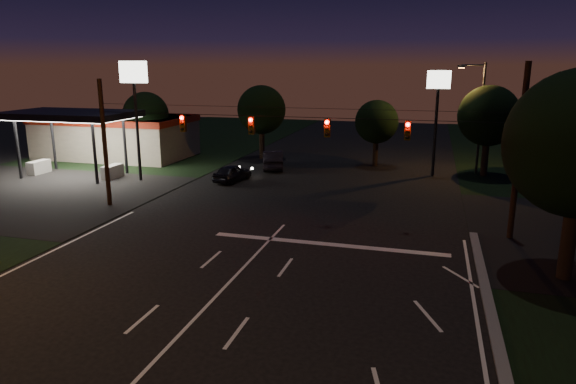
% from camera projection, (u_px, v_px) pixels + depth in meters
% --- Properties ---
extents(ground, '(140.00, 140.00, 0.00)m').
position_uv_depth(ground, '(159.00, 356.00, 15.95)').
color(ground, black).
rests_on(ground, ground).
extents(cross_street_left, '(20.00, 16.00, 0.02)m').
position_uv_depth(cross_street_left, '(20.00, 193.00, 36.15)').
color(cross_street_left, black).
rests_on(cross_street_left, ground).
extents(stop_bar, '(12.00, 0.50, 0.01)m').
position_uv_depth(stop_bar, '(327.00, 244.00, 25.91)').
color(stop_bar, silver).
rests_on(stop_bar, ground).
extents(utility_pole_right, '(0.30, 0.30, 9.00)m').
position_uv_depth(utility_pole_right, '(509.00, 238.00, 26.82)').
color(utility_pole_right, black).
rests_on(utility_pole_right, ground).
extents(utility_pole_left, '(0.28, 0.28, 8.00)m').
position_uv_depth(utility_pole_left, '(110.00, 205.00, 33.12)').
color(utility_pole_left, black).
rests_on(utility_pole_left, ground).
extents(signal_span, '(24.00, 0.40, 1.56)m').
position_uv_depth(signal_span, '(289.00, 126.00, 28.61)').
color(signal_span, black).
rests_on(signal_span, ground).
extents(gas_station, '(14.20, 16.10, 5.25)m').
position_uv_depth(gas_station, '(114.00, 133.00, 49.51)').
color(gas_station, gray).
rests_on(gas_station, ground).
extents(pole_sign_left_near, '(2.20, 0.30, 9.10)m').
position_uv_depth(pole_sign_left_near, '(134.00, 90.00, 38.50)').
color(pole_sign_left_near, black).
rests_on(pole_sign_left_near, ground).
extents(pole_sign_right, '(1.80, 0.30, 8.40)m').
position_uv_depth(pole_sign_right, '(438.00, 98.00, 40.39)').
color(pole_sign_right, black).
rests_on(pole_sign_right, ground).
extents(street_light_right_far, '(2.20, 0.35, 9.00)m').
position_uv_depth(street_light_right_far, '(478.00, 110.00, 41.65)').
color(street_light_right_far, black).
rests_on(street_light_right_far, ground).
extents(tree_far_a, '(4.20, 4.20, 6.42)m').
position_uv_depth(tree_far_a, '(147.00, 115.00, 47.79)').
color(tree_far_a, black).
rests_on(tree_far_a, ground).
extents(tree_far_b, '(4.60, 4.60, 6.98)m').
position_uv_depth(tree_far_b, '(262.00, 110.00, 48.83)').
color(tree_far_b, black).
rests_on(tree_far_b, ground).
extents(tree_far_c, '(3.80, 3.80, 5.86)m').
position_uv_depth(tree_far_c, '(377.00, 122.00, 45.16)').
color(tree_far_c, black).
rests_on(tree_far_c, ground).
extents(tree_far_d, '(4.80, 4.80, 7.30)m').
position_uv_depth(tree_far_d, '(489.00, 117.00, 40.73)').
color(tree_far_d, black).
rests_on(tree_far_d, ground).
extents(car_oncoming_a, '(2.24, 4.09, 1.32)m').
position_uv_depth(car_oncoming_a, '(232.00, 173.00, 39.84)').
color(car_oncoming_a, black).
rests_on(car_oncoming_a, ground).
extents(car_oncoming_b, '(3.01, 5.08, 1.58)m').
position_uv_depth(car_oncoming_b, '(273.00, 160.00, 44.66)').
color(car_oncoming_b, black).
rests_on(car_oncoming_b, ground).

